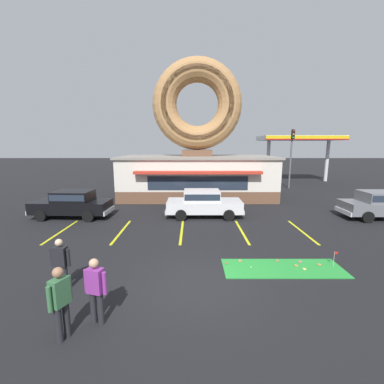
% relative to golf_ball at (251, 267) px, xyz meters
% --- Properties ---
extents(ground_plane, '(160.00, 160.00, 0.00)m').
position_rel_golf_ball_xyz_m(ground_plane, '(-1.90, -1.10, -0.05)').
color(ground_plane, black).
extents(donut_shop_building, '(12.30, 6.75, 10.96)m').
position_rel_golf_ball_xyz_m(donut_shop_building, '(-1.64, 12.85, 3.69)').
color(donut_shop_building, brown).
rests_on(donut_shop_building, ground).
extents(putting_mat, '(4.14, 1.43, 0.03)m').
position_rel_golf_ball_xyz_m(putting_mat, '(1.11, -0.01, -0.04)').
color(putting_mat, green).
rests_on(putting_mat, ground).
extents(mini_donut_near_left, '(0.13, 0.13, 0.04)m').
position_rel_golf_ball_xyz_m(mini_donut_near_left, '(1.81, -0.13, -0.00)').
color(mini_donut_near_left, '#E5C666').
rests_on(mini_donut_near_left, putting_mat).
extents(mini_donut_near_right, '(0.13, 0.13, 0.04)m').
position_rel_golf_ball_xyz_m(mini_donut_near_right, '(-0.81, 0.31, -0.00)').
color(mini_donut_near_right, brown).
rests_on(mini_donut_near_right, putting_mat).
extents(mini_donut_mid_left, '(0.13, 0.13, 0.04)m').
position_rel_golf_ball_xyz_m(mini_donut_mid_left, '(-0.29, 0.50, -0.00)').
color(mini_donut_mid_left, '#D17F47').
rests_on(mini_donut_mid_left, putting_mat).
extents(mini_donut_mid_centre, '(0.13, 0.13, 0.04)m').
position_rel_golf_ball_xyz_m(mini_donut_mid_centre, '(1.09, 0.51, -0.00)').
color(mini_donut_mid_centre, '#A5724C').
rests_on(mini_donut_mid_centre, putting_mat).
extents(mini_donut_mid_right, '(0.13, 0.13, 0.04)m').
position_rel_golf_ball_xyz_m(mini_donut_mid_right, '(1.90, 0.43, -0.00)').
color(mini_donut_mid_right, '#D8667F').
rests_on(mini_donut_mid_right, putting_mat).
extents(mini_donut_far_left, '(0.13, 0.13, 0.04)m').
position_rel_golf_ball_xyz_m(mini_donut_far_left, '(2.48, 0.20, -0.00)').
color(mini_donut_far_left, '#D17F47').
rests_on(mini_donut_far_left, putting_mat).
extents(mini_donut_far_centre, '(0.13, 0.13, 0.04)m').
position_rel_golf_ball_xyz_m(mini_donut_far_centre, '(1.63, 0.12, -0.00)').
color(mini_donut_far_centre, '#D17F47').
rests_on(mini_donut_far_centre, putting_mat).
extents(golf_ball, '(0.04, 0.04, 0.04)m').
position_rel_golf_ball_xyz_m(golf_ball, '(0.00, 0.00, 0.00)').
color(golf_ball, white).
rests_on(golf_ball, putting_mat).
extents(putting_flag_pin, '(0.13, 0.01, 0.55)m').
position_rel_golf_ball_xyz_m(putting_flag_pin, '(2.96, 0.10, 0.39)').
color(putting_flag_pin, silver).
rests_on(putting_flag_pin, putting_mat).
extents(car_black, '(4.62, 2.12, 1.60)m').
position_rel_golf_ball_xyz_m(car_black, '(-9.14, 6.49, 0.82)').
color(car_black, black).
rests_on(car_black, ground).
extents(car_grey, '(4.57, 2.00, 1.60)m').
position_rel_golf_ball_xyz_m(car_grey, '(8.98, 6.25, 0.82)').
color(car_grey, slate).
rests_on(car_grey, ground).
extents(car_white, '(4.57, 2.00, 1.60)m').
position_rel_golf_ball_xyz_m(car_white, '(-1.38, 6.65, 0.82)').
color(car_white, silver).
rests_on(car_white, ground).
extents(pedestrian_blue_sweater_man, '(0.59, 0.28, 1.59)m').
position_rel_golf_ball_xyz_m(pedestrian_blue_sweater_man, '(-5.88, -1.35, 0.82)').
color(pedestrian_blue_sweater_man, '#232328').
rests_on(pedestrian_blue_sweater_man, ground).
extents(pedestrian_hooded_kid, '(0.37, 0.55, 1.70)m').
position_rel_golf_ball_xyz_m(pedestrian_hooded_kid, '(-4.89, -3.29, 0.89)').
color(pedestrian_hooded_kid, '#232328').
rests_on(pedestrian_hooded_kid, ground).
extents(pedestrian_leather_jacket_man, '(0.58, 0.33, 1.65)m').
position_rel_golf_ball_xyz_m(pedestrian_leather_jacket_man, '(-4.33, -2.78, 0.86)').
color(pedestrian_leather_jacket_man, '#232328').
rests_on(pedestrian_leather_jacket_man, ground).
extents(trash_bin, '(0.57, 0.57, 0.97)m').
position_rel_golf_ball_xyz_m(trash_bin, '(4.15, 10.24, 0.45)').
color(trash_bin, '#1E662D').
rests_on(trash_bin, ground).
extents(traffic_light_pole, '(0.28, 0.47, 5.80)m').
position_rel_golf_ball_xyz_m(traffic_light_pole, '(7.62, 16.90, 3.66)').
color(traffic_light_pole, '#595B60').
rests_on(traffic_light_pole, ground).
extents(gas_station_canopy, '(9.00, 4.46, 5.30)m').
position_rel_golf_ball_xyz_m(gas_station_canopy, '(10.46, 22.21, 4.81)').
color(gas_station_canopy, silver).
rests_on(gas_station_canopy, ground).
extents(parking_stripe_far_left, '(0.12, 3.60, 0.01)m').
position_rel_golf_ball_xyz_m(parking_stripe_far_left, '(-8.57, 3.90, -0.05)').
color(parking_stripe_far_left, yellow).
rests_on(parking_stripe_far_left, ground).
extents(parking_stripe_left, '(0.12, 3.60, 0.01)m').
position_rel_golf_ball_xyz_m(parking_stripe_left, '(-5.57, 3.90, -0.05)').
color(parking_stripe_left, yellow).
rests_on(parking_stripe_left, ground).
extents(parking_stripe_mid_left, '(0.12, 3.60, 0.01)m').
position_rel_golf_ball_xyz_m(parking_stripe_mid_left, '(-2.57, 3.90, -0.05)').
color(parking_stripe_mid_left, yellow).
rests_on(parking_stripe_mid_left, ground).
extents(parking_stripe_centre, '(0.12, 3.60, 0.01)m').
position_rel_golf_ball_xyz_m(parking_stripe_centre, '(0.43, 3.90, -0.05)').
color(parking_stripe_centre, yellow).
rests_on(parking_stripe_centre, ground).
extents(parking_stripe_mid_right, '(0.12, 3.60, 0.01)m').
position_rel_golf_ball_xyz_m(parking_stripe_mid_right, '(3.43, 3.90, -0.05)').
color(parking_stripe_mid_right, yellow).
rests_on(parking_stripe_mid_right, ground).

